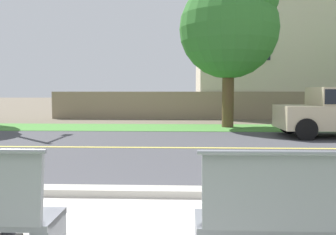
# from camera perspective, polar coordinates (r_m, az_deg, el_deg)

# --- Properties ---
(ground_plane) EXTENTS (140.00, 140.00, 0.00)m
(ground_plane) POSITION_cam_1_polar(r_m,az_deg,el_deg) (10.52, -0.04, -3.56)
(ground_plane) COLOR #665B4C
(curb_edge) EXTENTS (44.00, 0.30, 0.11)m
(curb_edge) POSITION_cam_1_polar(r_m,az_deg,el_deg) (4.98, -2.80, -11.69)
(curb_edge) COLOR #ADA89E
(curb_edge) RESTS_ON ground_plane
(street_asphalt) EXTENTS (52.00, 8.00, 0.01)m
(street_asphalt) POSITION_cam_1_polar(r_m,az_deg,el_deg) (9.04, -0.44, -4.82)
(street_asphalt) COLOR #424247
(street_asphalt) RESTS_ON ground_plane
(road_centre_line) EXTENTS (48.00, 0.14, 0.01)m
(road_centre_line) POSITION_cam_1_polar(r_m,az_deg,el_deg) (9.04, -0.44, -4.78)
(road_centre_line) COLOR #E0CC4C
(road_centre_line) RESTS_ON ground_plane
(far_verge_grass) EXTENTS (48.00, 2.80, 0.02)m
(far_verge_grass) POSITION_cam_1_polar(r_m,az_deg,el_deg) (14.02, 0.55, -1.60)
(far_verge_grass) COLOR #478438
(far_verge_grass) RESTS_ON ground_plane
(bench_right) EXTENTS (1.84, 0.48, 1.01)m
(bench_right) POSITION_cam_1_polar(r_m,az_deg,el_deg) (2.97, 23.05, -14.98)
(bench_right) COLOR slate
(bench_right) RESTS_ON ground_plane
(shade_tree_left) EXTENTS (3.82, 3.82, 6.31)m
(shade_tree_left) POSITION_cam_1_polar(r_m,az_deg,el_deg) (14.52, 10.12, 14.74)
(shade_tree_left) COLOR brown
(shade_tree_left) RESTS_ON ground_plane
(garden_wall) EXTENTS (13.00, 0.36, 1.40)m
(garden_wall) POSITION_cam_1_polar(r_m,az_deg,el_deg) (18.45, 1.61, 1.94)
(garden_wall) COLOR gray
(garden_wall) RESTS_ON ground_plane
(house_across_street) EXTENTS (11.53, 6.91, 7.19)m
(house_across_street) POSITION_cam_1_polar(r_m,az_deg,el_deg) (22.63, 18.59, 9.59)
(house_across_street) COLOR beige
(house_across_street) RESTS_ON ground_plane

